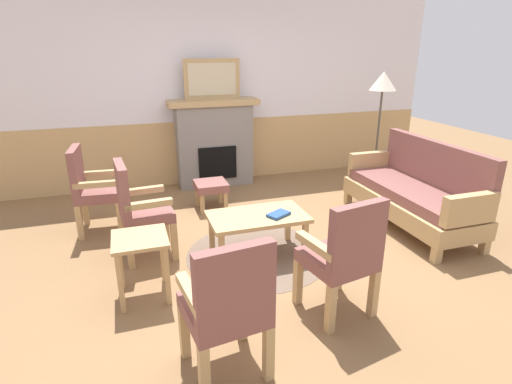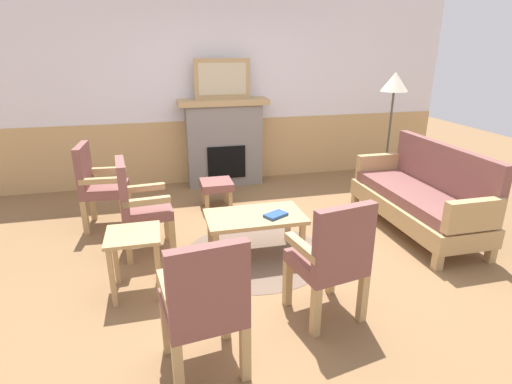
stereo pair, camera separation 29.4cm
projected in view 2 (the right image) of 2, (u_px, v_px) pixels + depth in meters
ground_plane at (264, 254)px, 4.14m from camera, size 14.00×14.00×0.00m
wall_back at (220, 95)px, 6.07m from camera, size 7.20×0.14×2.70m
fireplace at (224, 142)px, 6.06m from camera, size 1.30×0.44×1.28m
framed_picture at (222, 79)px, 5.76m from camera, size 0.80×0.04×0.56m
couch at (420, 197)px, 4.57m from camera, size 0.70×1.80×0.98m
coffee_table at (255, 220)px, 4.00m from camera, size 0.96×0.56×0.44m
round_rug at (255, 254)px, 4.13m from camera, size 1.44×1.44×0.01m
book_on_table at (276, 215)px, 3.94m from camera, size 0.26×0.23×0.03m
footstool at (217, 187)px, 5.25m from camera, size 0.40×0.40×0.36m
armchair_near_fireplace at (138, 203)px, 4.01m from camera, size 0.52×0.52×0.98m
armchair_by_window_left at (98, 182)px, 4.61m from camera, size 0.51×0.51×0.98m
armchair_front_left at (332, 256)px, 3.00m from camera, size 0.56×0.56×0.98m
armchair_front_center at (205, 302)px, 2.46m from camera, size 0.54×0.54×0.98m
side_table at (134, 246)px, 3.37m from camera, size 0.44×0.44×0.55m
floor_lamp_by_couch at (394, 90)px, 5.39m from camera, size 0.36×0.36×1.68m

